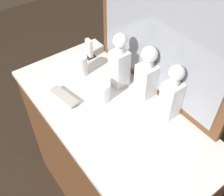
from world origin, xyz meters
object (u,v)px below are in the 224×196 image
crystal_tumbler_rear (101,92)px  silver_brush_right (64,97)px  crystal_decanter_far_left (147,76)px  crystal_decanter_right (119,65)px  crystal_decanter_front (171,96)px  crystal_tumbler_left (81,66)px  napkin_holder (89,50)px

crystal_tumbler_rear → silver_brush_right: size_ratio=0.56×
silver_brush_right → crystal_decanter_far_left: bearing=59.2°
crystal_decanter_right → crystal_decanter_far_left: crystal_decanter_right is taller
crystal_decanter_front → crystal_decanter_far_left: 0.16m
crystal_decanter_right → crystal_tumbler_rear: (0.03, -0.13, -0.07)m
crystal_decanter_right → silver_brush_right: bearing=-103.8°
crystal_decanter_far_left → silver_brush_right: bearing=-120.8°
crystal_decanter_front → crystal_tumbler_left: size_ratio=2.56×
crystal_decanter_right → silver_brush_right: (-0.07, -0.27, -0.10)m
crystal_tumbler_left → crystal_tumbler_rear: bearing=-5.7°
crystal_decanter_front → crystal_tumbler_rear: size_ratio=2.87×
crystal_decanter_far_left → napkin_holder: crystal_decanter_far_left is taller
silver_brush_right → napkin_holder: size_ratio=1.54×
crystal_decanter_front → crystal_decanter_far_left: size_ratio=1.01×
crystal_decanter_far_left → silver_brush_right: (-0.20, -0.33, -0.10)m
crystal_tumbler_left → silver_brush_right: size_ratio=0.63×
crystal_decanter_far_left → crystal_tumbler_rear: crystal_decanter_far_left is taller
crystal_tumbler_rear → crystal_decanter_right: bearing=103.7°
crystal_decanter_front → crystal_tumbler_left: 0.50m
crystal_decanter_far_left → crystal_tumbler_rear: (-0.10, -0.19, -0.06)m
crystal_decanter_far_left → crystal_tumbler_rear: 0.22m
crystal_decanter_front → napkin_holder: 0.57m
crystal_decanter_far_left → crystal_tumbler_left: bearing=-152.0°
silver_brush_right → napkin_holder: (-0.21, 0.28, 0.03)m
crystal_decanter_right → crystal_tumbler_rear: crystal_decanter_right is taller
crystal_decanter_right → crystal_tumbler_left: 0.22m
crystal_tumbler_left → silver_brush_right: 0.20m
crystal_decanter_front → crystal_tumbler_rear: bearing=-144.0°
crystal_decanter_far_left → crystal_tumbler_left: crystal_decanter_far_left is taller
crystal_decanter_right → napkin_holder: (-0.27, 0.00, -0.07)m
crystal_decanter_front → crystal_tumbler_rear: 0.32m
crystal_tumbler_left → napkin_holder: size_ratio=0.96×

